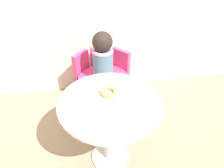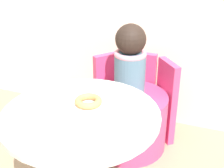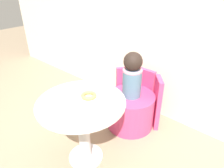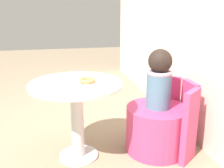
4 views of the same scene
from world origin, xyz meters
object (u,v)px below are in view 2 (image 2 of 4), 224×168
object	(u,v)px
tub_chair	(128,121)
donut	(88,101)
child_figure	(130,62)
round_table	(82,142)

from	to	relation	value
tub_chair	donut	bearing A→B (deg)	-92.48
child_figure	donut	distance (m)	0.60
tub_chair	child_figure	size ratio (longest dim) A/B	1.07
child_figure	donut	size ratio (longest dim) A/B	3.76
round_table	child_figure	world-z (taller)	child_figure
tub_chair	donut	distance (m)	0.76
child_figure	donut	bearing A→B (deg)	-92.48
tub_chair	donut	world-z (taller)	donut
round_table	donut	distance (m)	0.20
tub_chair	round_table	bearing A→B (deg)	-92.31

